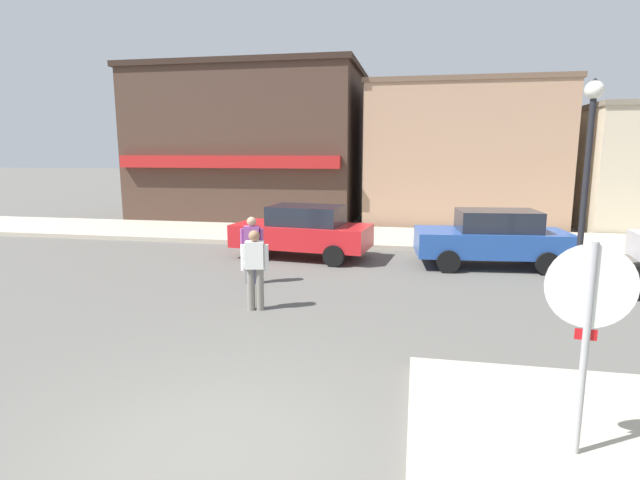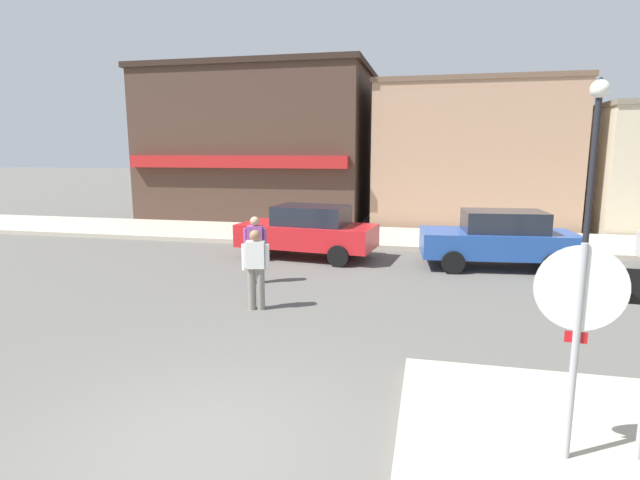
{
  "view_description": "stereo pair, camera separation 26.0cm",
  "coord_description": "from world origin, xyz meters",
  "px_view_note": "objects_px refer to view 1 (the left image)",
  "views": [
    {
      "loc": [
        2.02,
        -4.46,
        3.13
      ],
      "look_at": [
        0.28,
        4.5,
        1.5
      ],
      "focal_mm": 28.0,
      "sensor_mm": 36.0,
      "label": 1
    },
    {
      "loc": [
        2.27,
        -4.4,
        3.13
      ],
      "look_at": [
        0.28,
        4.5,
        1.5
      ],
      "focal_mm": 28.0,
      "sensor_mm": 36.0,
      "label": 2
    }
  ],
  "objects_px": {
    "stop_sign": "(587,322)",
    "pedestrian_crossing_far": "(252,248)",
    "lamp_post": "(588,160)",
    "parked_car_nearest": "(303,231)",
    "parked_car_second": "(492,238)",
    "pedestrian_crossing_near": "(255,267)"
  },
  "relations": [
    {
      "from": "lamp_post",
      "to": "parked_car_second",
      "type": "height_order",
      "value": "lamp_post"
    },
    {
      "from": "stop_sign",
      "to": "pedestrian_crossing_far",
      "type": "distance_m",
      "value": 8.22
    },
    {
      "from": "pedestrian_crossing_near",
      "to": "parked_car_nearest",
      "type": "bearing_deg",
      "value": 92.04
    },
    {
      "from": "stop_sign",
      "to": "pedestrian_crossing_far",
      "type": "height_order",
      "value": "stop_sign"
    },
    {
      "from": "lamp_post",
      "to": "parked_car_second",
      "type": "bearing_deg",
      "value": 112.5
    },
    {
      "from": "lamp_post",
      "to": "stop_sign",
      "type": "bearing_deg",
      "value": -105.88
    },
    {
      "from": "lamp_post",
      "to": "pedestrian_crossing_far",
      "type": "height_order",
      "value": "lamp_post"
    },
    {
      "from": "parked_car_nearest",
      "to": "parked_car_second",
      "type": "height_order",
      "value": "same"
    },
    {
      "from": "stop_sign",
      "to": "pedestrian_crossing_far",
      "type": "bearing_deg",
      "value": 131.55
    },
    {
      "from": "lamp_post",
      "to": "parked_car_nearest",
      "type": "xyz_separation_m",
      "value": [
        -6.61,
        3.24,
        -2.15
      ]
    },
    {
      "from": "parked_car_nearest",
      "to": "parked_car_second",
      "type": "bearing_deg",
      "value": -1.63
    },
    {
      "from": "stop_sign",
      "to": "parked_car_second",
      "type": "relative_size",
      "value": 0.56
    },
    {
      "from": "pedestrian_crossing_near",
      "to": "parked_car_second",
      "type": "bearing_deg",
      "value": 43.33
    },
    {
      "from": "stop_sign",
      "to": "lamp_post",
      "type": "distance_m",
      "value": 6.38
    },
    {
      "from": "stop_sign",
      "to": "lamp_post",
      "type": "xyz_separation_m",
      "value": [
        1.7,
        5.98,
        1.44
      ]
    },
    {
      "from": "lamp_post",
      "to": "parked_car_nearest",
      "type": "relative_size",
      "value": 1.09
    },
    {
      "from": "lamp_post",
      "to": "pedestrian_crossing_near",
      "type": "height_order",
      "value": "lamp_post"
    },
    {
      "from": "parked_car_nearest",
      "to": "pedestrian_crossing_far",
      "type": "bearing_deg",
      "value": -99.65
    },
    {
      "from": "stop_sign",
      "to": "parked_car_nearest",
      "type": "height_order",
      "value": "stop_sign"
    },
    {
      "from": "parked_car_second",
      "to": "pedestrian_crossing_near",
      "type": "bearing_deg",
      "value": -136.67
    },
    {
      "from": "pedestrian_crossing_far",
      "to": "parked_car_nearest",
      "type": "bearing_deg",
      "value": 80.35
    },
    {
      "from": "parked_car_nearest",
      "to": "pedestrian_crossing_near",
      "type": "relative_size",
      "value": 2.59
    }
  ]
}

